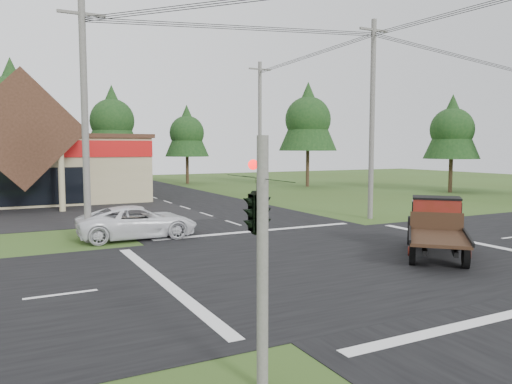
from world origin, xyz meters
TOP-DOWN VIEW (x-y plane):
  - ground at (0.00, 0.00)m, footprint 120.00×120.00m
  - road_ns at (0.00, 0.00)m, footprint 12.00×120.00m
  - road_ew at (0.00, 0.00)m, footprint 120.00×12.00m
  - traffic_signal_corner at (-7.50, -7.32)m, footprint 0.53×2.48m
  - utility_pole_nw at (-8.00, 8.00)m, footprint 2.00×0.30m
  - utility_pole_ne at (8.00, 8.00)m, footprint 2.00×0.30m
  - utility_pole_n at (8.00, 22.00)m, footprint 2.00×0.30m
  - tree_row_c at (-10.00, 41.00)m, footprint 7.28×7.28m
  - tree_row_d at (0.00, 42.00)m, footprint 6.16×6.16m
  - tree_row_e at (8.00, 40.00)m, footprint 5.04×5.04m
  - tree_side_ne at (18.00, 30.00)m, footprint 6.16×6.16m
  - tree_side_e_near at (26.00, 18.00)m, footprint 5.04×5.04m
  - antique_flatbed_truck at (3.33, -1.35)m, footprint 5.28×5.31m
  - white_pickup at (-5.81, 7.91)m, footprint 5.54×2.74m

SIDE VIEW (x-z plane):
  - ground at x=0.00m, z-range 0.00..0.00m
  - road_ns at x=0.00m, z-range 0.00..0.02m
  - road_ew at x=0.00m, z-range 0.00..0.02m
  - white_pickup at x=-5.81m, z-range 0.00..1.51m
  - antique_flatbed_truck at x=3.33m, z-range 0.00..2.27m
  - traffic_signal_corner at x=-7.50m, z-range 1.32..5.72m
  - utility_pole_nw at x=-8.00m, z-range 0.14..10.64m
  - utility_pole_n at x=8.00m, z-range 0.14..11.34m
  - utility_pole_ne at x=8.00m, z-range 0.14..11.64m
  - tree_row_e at x=8.00m, z-range 1.49..10.58m
  - tree_side_e_near at x=26.00m, z-range 1.49..10.58m
  - tree_row_d at x=0.00m, z-range 1.82..12.93m
  - tree_side_ne at x=18.00m, z-range 1.82..12.93m
  - tree_row_c at x=-10.00m, z-range 2.16..15.29m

